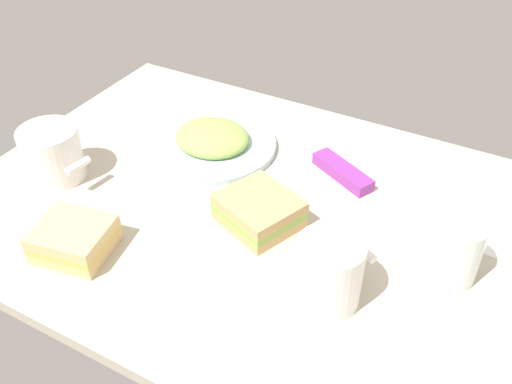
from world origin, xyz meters
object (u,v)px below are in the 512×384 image
object	(u,v)px
coffee_mug_black	(329,271)
snack_bar	(343,172)
paper_napkin	(489,226)
plate_of_food	(212,141)
sandwich_side	(74,239)
glass_of_milk	(454,254)
sandwich_main	(259,211)
coffee_mug_milky	(52,153)

from	to	relation	value
coffee_mug_black	snack_bar	bearing A→B (deg)	107.37
coffee_mug_black	paper_napkin	bearing A→B (deg)	56.95
plate_of_food	sandwich_side	world-z (taller)	same
glass_of_milk	snack_bar	size ratio (longest dim) A/B	0.78
sandwich_main	paper_napkin	size ratio (longest dim) A/B	1.04
plate_of_food	paper_napkin	world-z (taller)	plate_of_food
plate_of_food	paper_napkin	xyz separation A→B (cm)	(46.50, 2.13, -1.30)
coffee_mug_milky	sandwich_side	bearing A→B (deg)	-38.31
snack_bar	paper_napkin	bearing A→B (deg)	24.48
plate_of_food	sandwich_main	distance (cm)	21.08
coffee_mug_black	glass_of_milk	world-z (taller)	coffee_mug_black
plate_of_food	sandwich_side	size ratio (longest dim) A/B	1.97
sandwich_main	plate_of_food	bearing A→B (deg)	141.06
glass_of_milk	snack_bar	xyz separation A→B (cm)	(-20.57, 13.82, -3.01)
coffee_mug_black	sandwich_main	size ratio (longest dim) A/B	0.79
coffee_mug_black	glass_of_milk	distance (cm)	17.01
glass_of_milk	sandwich_main	bearing A→B (deg)	-174.65
plate_of_food	coffee_mug_black	world-z (taller)	coffee_mug_black
plate_of_food	sandwich_main	world-z (taller)	same
sandwich_side	glass_of_milk	size ratio (longest dim) A/B	1.22
sandwich_side	paper_napkin	bearing A→B (deg)	33.51
plate_of_food	snack_bar	xyz separation A→B (cm)	(22.98, 3.13, -0.45)
coffee_mug_milky	coffee_mug_black	bearing A→B (deg)	-3.50
plate_of_food	coffee_mug_milky	bearing A→B (deg)	-133.55
sandwich_main	paper_napkin	xyz separation A→B (cm)	(30.12, 15.37, -2.05)
sandwich_side	snack_bar	xyz separation A→B (cm)	(26.12, 33.86, -1.20)
plate_of_food	sandwich_side	distance (cm)	30.90
sandwich_main	snack_bar	xyz separation A→B (cm)	(6.60, 16.36, -1.20)
coffee_mug_black	sandwich_main	world-z (taller)	coffee_mug_black
sandwich_side	coffee_mug_milky	bearing A→B (deg)	141.69
coffee_mug_milky	paper_napkin	bearing A→B (deg)	18.10
sandwich_main	glass_of_milk	xyz separation A→B (cm)	(27.16, 2.54, 1.81)
paper_napkin	glass_of_milk	bearing A→B (deg)	-102.97
plate_of_food	coffee_mug_milky	distance (cm)	26.35
sandwich_main	glass_of_milk	world-z (taller)	glass_of_milk
glass_of_milk	paper_napkin	distance (cm)	13.71
coffee_mug_milky	glass_of_milk	size ratio (longest dim) A/B	1.30
sandwich_side	plate_of_food	bearing A→B (deg)	84.18
sandwich_side	snack_bar	world-z (taller)	sandwich_side
snack_bar	paper_napkin	size ratio (longest dim) A/B	0.91
glass_of_milk	plate_of_food	bearing A→B (deg)	166.20
sandwich_main	coffee_mug_milky	bearing A→B (deg)	-170.55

